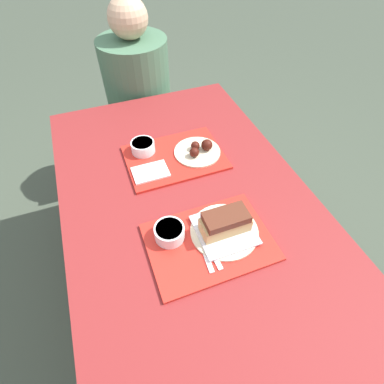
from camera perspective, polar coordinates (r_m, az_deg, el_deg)
ground_plane at (r=1.77m, az=-0.24°, el=-17.67°), size 12.00×12.00×0.00m
picnic_table at (r=1.20m, az=-0.34°, el=-4.87°), size 0.93×1.58×0.75m
picnic_bench_far at (r=2.10m, az=-10.10°, el=11.55°), size 0.89×0.28×0.45m
tray_near at (r=1.03m, az=3.39°, el=-9.41°), size 0.41×0.30×0.01m
tray_far at (r=1.31m, az=-3.26°, el=6.62°), size 0.41×0.30×0.01m
bowl_coleslaw_near at (r=1.01m, az=-4.32°, el=-7.58°), size 0.10×0.10×0.05m
brisket_sandwich_plate at (r=1.02m, az=6.29°, el=-6.42°), size 0.23×0.23×0.10m
plastic_fork_near at (r=1.00m, az=2.24°, el=-10.94°), size 0.03×0.17×0.00m
plastic_knife_near at (r=1.00m, az=3.42°, el=-10.55°), size 0.02×0.17×0.00m
condiment_packet at (r=1.06m, az=2.84°, el=-6.00°), size 0.04×0.03×0.01m
bowl_coleslaw_far at (r=1.33m, az=-9.34°, el=8.59°), size 0.10×0.10×0.05m
wings_plate_far at (r=1.31m, az=1.28°, el=8.03°), size 0.20×0.20×0.06m
napkin_far at (r=1.24m, az=-7.91°, el=3.80°), size 0.14×0.10×0.01m
person_seated_across at (r=1.92m, az=-10.52°, el=20.57°), size 0.39×0.39×0.72m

